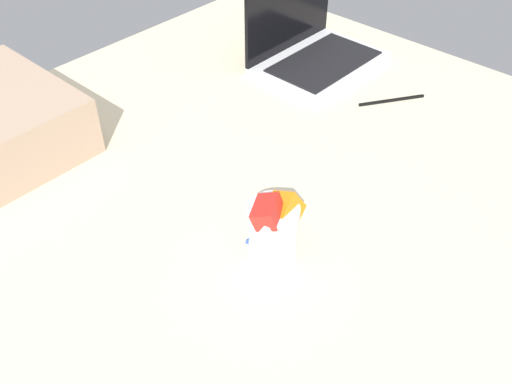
% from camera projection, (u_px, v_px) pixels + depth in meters
% --- Properties ---
extents(bed_mattress, '(1.80, 1.40, 0.18)m').
position_uv_depth(bed_mattress, '(206.00, 245.00, 1.15)').
color(bed_mattress, beige).
rests_on(bed_mattress, ground).
extents(laptop, '(0.33, 0.23, 0.23)m').
position_uv_depth(laptop, '(311.00, 48.00, 1.50)').
color(laptop, silver).
rests_on(laptop, bed_mattress).
extents(snack_cup, '(0.11, 0.09, 0.14)m').
position_uv_depth(snack_cup, '(273.00, 229.00, 0.97)').
color(snack_cup, silver).
rests_on(snack_cup, bed_mattress).
extents(charger_cable, '(0.15, 0.10, 0.01)m').
position_uv_depth(charger_cable, '(392.00, 100.00, 1.39)').
color(charger_cable, black).
rests_on(charger_cable, bed_mattress).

